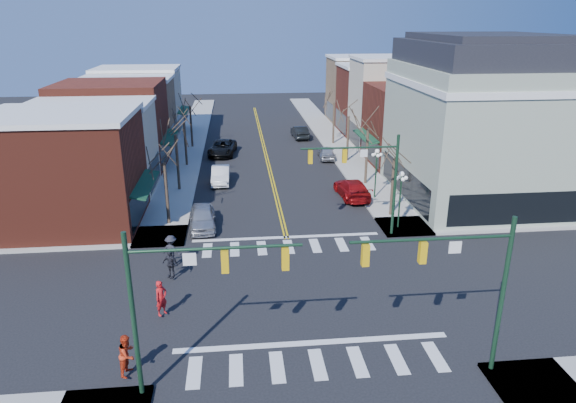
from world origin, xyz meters
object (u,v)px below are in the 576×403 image
object	(u,v)px
lamppost_corner	(401,190)
lamppost_midblock	(376,165)
victorian_corner	(481,120)
pedestrian_dark_a	(170,264)
car_left_far	(222,148)
pedestrian_dark_b	(171,250)
car_right_mid	(326,153)
pedestrian_red_a	(161,298)
car_left_mid	(221,175)
car_right_far	(300,132)
car_right_near	(352,189)
pedestrian_red_b	(127,354)
car_left_near	(202,218)

from	to	relation	value
lamppost_corner	lamppost_midblock	bearing A→B (deg)	90.00
victorian_corner	pedestrian_dark_a	xyz separation A→B (m)	(-23.80, -12.07, -5.66)
victorian_corner	car_left_far	bearing A→B (deg)	141.85
car_left_far	pedestrian_dark_b	bearing A→B (deg)	-88.15
lamppost_corner	pedestrian_dark_b	xyz separation A→B (m)	(-15.61, -4.43, -1.85)
car_right_mid	pedestrian_dark_b	world-z (taller)	pedestrian_dark_b
lamppost_corner	car_left_far	distance (m)	26.28
lamppost_midblock	pedestrian_dark_a	bearing A→B (deg)	-140.96
pedestrian_red_a	pedestrian_dark_a	size ratio (longest dim) A/B	1.11
victorian_corner	car_left_far	size ratio (longest dim) A/B	2.47
car_left_far	pedestrian_dark_a	xyz separation A→B (m)	(-2.50, -28.80, 0.19)
car_left_mid	pedestrian_dark_b	xyz separation A→B (m)	(-2.61, -16.78, 0.36)
victorian_corner	car_right_far	distance (m)	27.48
car_right_near	pedestrian_dark_a	distance (m)	19.02
car_left_mid	pedestrian_dark_b	bearing A→B (deg)	-98.49
car_right_far	victorian_corner	bearing A→B (deg)	111.72
pedestrian_red_b	pedestrian_dark_b	world-z (taller)	pedestrian_dark_b
lamppost_midblock	car_right_mid	size ratio (longest dim) A/B	1.04
car_right_mid	car_right_far	bearing A→B (deg)	-77.51
lamppost_midblock	car_right_near	xyz separation A→B (m)	(-1.80, 0.62, -2.18)
car_right_mid	pedestrian_red_a	distance (m)	32.87
car_left_near	car_right_far	bearing A→B (deg)	66.19
car_left_near	car_right_near	bearing A→B (deg)	20.76
car_left_far	pedestrian_red_b	bearing A→B (deg)	-87.76
pedestrian_red_a	pedestrian_dark_b	world-z (taller)	pedestrian_dark_b
car_left_near	car_left_far	bearing A→B (deg)	83.78
victorian_corner	car_right_mid	bearing A→B (deg)	126.23
victorian_corner	car_left_far	distance (m)	27.71
car_left_near	car_left_far	xyz separation A→B (m)	(1.08, 21.09, 0.01)
car_left_near	pedestrian_red_a	xyz separation A→B (m)	(-1.42, -11.73, 0.30)
car_right_far	car_left_far	bearing A→B (deg)	33.61
pedestrian_red_b	car_right_far	bearing A→B (deg)	-0.17
car_left_near	lamppost_corner	bearing A→B (deg)	-9.92
car_left_mid	pedestrian_red_b	bearing A→B (deg)	-96.69
lamppost_midblock	car_left_far	world-z (taller)	lamppost_midblock
car_left_near	pedestrian_red_a	world-z (taller)	pedestrian_red_a
car_right_far	pedestrian_red_a	size ratio (longest dim) A/B	2.49
car_left_near	pedestrian_dark_b	size ratio (longest dim) A/B	2.42
lamppost_midblock	car_left_mid	distance (m)	14.43
car_right_mid	pedestrian_dark_a	bearing A→B (deg)	65.81
car_left_mid	car_right_near	size ratio (longest dim) A/B	0.85
pedestrian_red_a	pedestrian_red_b	world-z (taller)	pedestrian_red_a
car_right_near	car_right_mid	xyz separation A→B (m)	(0.00, 12.67, -0.08)
car_left_near	pedestrian_red_b	world-z (taller)	pedestrian_red_b
lamppost_corner	car_right_far	distance (m)	30.43
pedestrian_dark_b	pedestrian_red_a	bearing A→B (deg)	117.38
car_left_mid	pedestrian_red_b	world-z (taller)	pedestrian_red_b
lamppost_midblock	car_left_near	distance (m)	15.06
victorian_corner	car_right_near	world-z (taller)	victorian_corner
car_right_near	pedestrian_red_b	distance (m)	26.16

